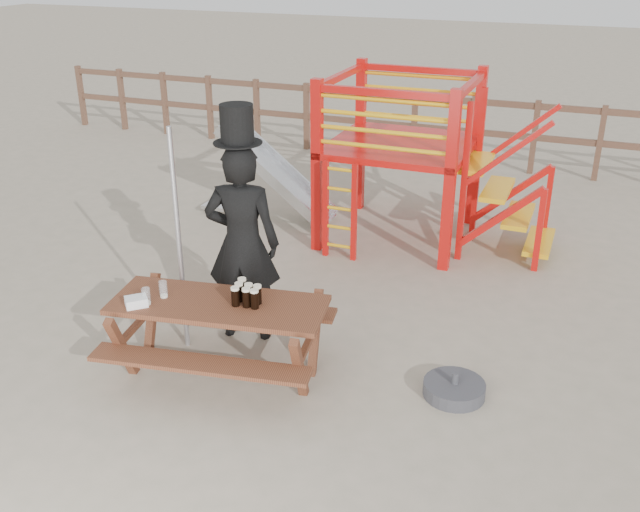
{
  "coord_description": "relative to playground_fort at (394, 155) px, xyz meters",
  "views": [
    {
      "loc": [
        2.46,
        -4.79,
        3.56
      ],
      "look_at": [
        0.24,
        0.8,
        0.87
      ],
      "focal_mm": 40.0,
      "sensor_mm": 36.0,
      "label": 1
    }
  ],
  "objects": [
    {
      "name": "parasol_base",
      "position": [
        1.53,
        -3.26,
        -1.01
      ],
      "size": [
        0.53,
        0.53,
        0.22
      ],
      "color": "#3A3A3F",
      "rests_on": "ground"
    },
    {
      "name": "empty_glasses",
      "position": [
        -0.98,
        -3.86,
        -0.29
      ],
      "size": [
        0.13,
        0.24,
        0.15
      ],
      "color": "silver",
      "rests_on": "picnic_table"
    },
    {
      "name": "paper_bag",
      "position": [
        -1.07,
        -4.0,
        -0.32
      ],
      "size": [
        0.23,
        0.23,
        0.08
      ],
      "primitive_type": "cube",
      "rotation": [
        0.0,
        0.0,
        0.76
      ],
      "color": "white",
      "rests_on": "picnic_table"
    },
    {
      "name": "back_fence",
      "position": [
        -0.12,
        3.42,
        -0.34
      ],
      "size": [
        15.09,
        0.09,
        1.2
      ],
      "color": "brown",
      "rests_on": "ground"
    },
    {
      "name": "picnic_table",
      "position": [
        -0.46,
        -3.69,
        -0.62
      ],
      "size": [
        2.03,
        1.56,
        0.71
      ],
      "rotation": [
        0.0,
        0.0,
        0.17
      ],
      "color": "brown",
      "rests_on": "ground"
    },
    {
      "name": "metal_pole",
      "position": [
        -1.01,
        -3.39,
        -0.01
      ],
      "size": [
        0.05,
        0.05,
        2.12
      ],
      "primitive_type": "cylinder",
      "color": "#B2B2B7",
      "rests_on": "ground"
    },
    {
      "name": "man_with_hat",
      "position": [
        -0.58,
        -2.98,
        -0.06
      ],
      "size": [
        0.79,
        0.61,
        2.26
      ],
      "rotation": [
        0.0,
        0.0,
        3.39
      ],
      "color": "black",
      "rests_on": "ground"
    },
    {
      "name": "ground",
      "position": [
        -0.12,
        -3.58,
        -1.07
      ],
      "size": [
        60.0,
        60.0,
        0.0
      ],
      "primitive_type": "plane",
      "color": "tan",
      "rests_on": "ground"
    },
    {
      "name": "playground_fort",
      "position": [
        0.0,
        0.0,
        0.0
      ],
      "size": [
        4.71,
        1.84,
        2.1
      ],
      "color": "red",
      "rests_on": "ground"
    },
    {
      "name": "stout_pints",
      "position": [
        -0.23,
        -3.61,
        -0.27
      ],
      "size": [
        0.27,
        0.25,
        0.17
      ],
      "color": "black",
      "rests_on": "picnic_table"
    }
  ]
}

